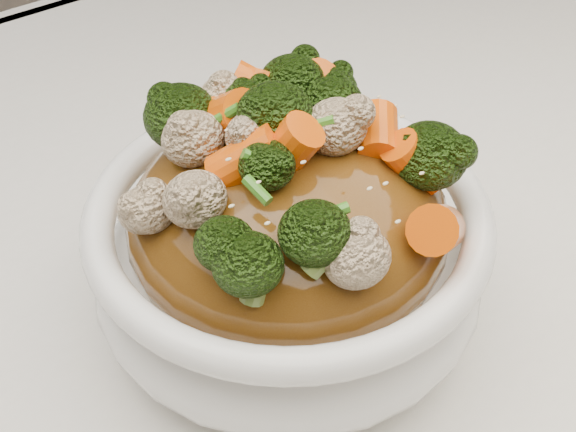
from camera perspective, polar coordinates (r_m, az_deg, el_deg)
tablecloth at (r=0.44m, az=-3.70°, el=-9.84°), size 1.20×0.80×0.04m
bowl at (r=0.40m, az=0.00°, el=-3.10°), size 0.25×0.25×0.08m
sauce_base at (r=0.39m, az=0.00°, el=-0.30°), size 0.20×0.20×0.09m
carrots at (r=0.35m, az=0.00°, el=6.54°), size 0.20×0.20×0.05m
broccoli at (r=0.35m, az=0.00°, el=6.42°), size 0.20×0.20×0.04m
cauliflower at (r=0.35m, az=0.00°, el=6.18°), size 0.20×0.20×0.03m
scallions at (r=0.35m, az=0.00°, el=6.66°), size 0.15×0.15×0.02m
sesame_seeds at (r=0.35m, az=0.00°, el=6.66°), size 0.18×0.18×0.01m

